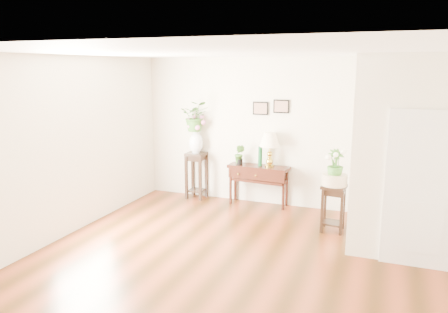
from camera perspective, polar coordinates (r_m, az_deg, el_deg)
The scene contains 20 objects.
floor at distance 6.07m, azimuth 3.04°, elevation -13.93°, with size 6.00×5.50×0.02m, color maroon.
ceiling at distance 5.48m, azimuth 3.36°, elevation 13.49°, with size 6.00×5.50×0.02m, color white.
wall_back at distance 8.23m, azimuth 9.13°, elevation 2.97°, with size 6.00×0.02×2.80m, color beige.
wall_front at distance 3.23m, azimuth -12.39°, elevation -10.90°, with size 6.00×0.02×2.80m, color beige.
wall_left at distance 7.11m, azimuth -20.45°, elevation 1.02°, with size 0.02×5.50×2.80m, color beige.
partition at distance 7.11m, azimuth 24.18°, elevation 0.72°, with size 1.80×1.95×2.80m, color beige.
door at distance 6.21m, azimuth 24.33°, elevation -4.08°, with size 0.90×0.05×2.10m, color silver.
art_print_left at distance 8.32m, azimuth 4.80°, elevation 6.29°, with size 0.30×0.02×0.25m, color black.
art_print_right at distance 8.21m, azimuth 7.50°, elevation 6.51°, with size 0.30×0.02×0.25m, color black.
wall_ornament at distance 7.16m, azimuth 17.01°, elevation 6.56°, with size 0.51×0.51×0.07m, color tan.
console_table at distance 8.42m, azimuth 4.52°, elevation -3.77°, with size 1.16×0.39×0.77m, color black.
table_lamp at distance 8.20m, azimuth 6.00°, elevation 1.07°, with size 0.37×0.37×0.66m, color gold.
green_vase at distance 8.28m, azimuth 4.75°, elevation -0.07°, with size 0.08×0.08×0.38m, color #0F4720.
potted_plant at distance 8.40m, azimuth 2.05°, elevation 0.23°, with size 0.20×0.16×0.37m, color #356C22.
plant_stand_a at distance 8.85m, azimuth -3.63°, elevation -2.47°, with size 0.36×0.36×0.93m, color black.
porcelain_vase at distance 8.71m, azimuth -3.68°, elevation 1.96°, with size 0.28×0.28×0.49m, color white, non-canonical shape.
lily_arrangement at distance 8.64m, azimuth -3.73°, elevation 5.07°, with size 0.54×0.47×0.60m, color #356C22.
plant_stand_b at distance 7.30m, azimuth 14.06°, elevation -6.56°, with size 0.36×0.36×0.77m, color black.
ceramic_bowl at distance 7.17m, azimuth 14.24°, elevation -3.04°, with size 0.40×0.40×0.18m, color beige.
narcissus at distance 7.11m, azimuth 14.35°, elevation -0.94°, with size 0.26×0.26×0.46m, color #356C22.
Camera 1 is at (1.68, -5.22, 2.62)m, focal length 35.00 mm.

